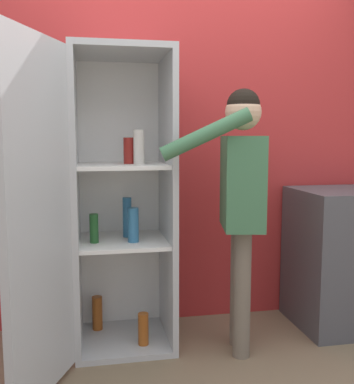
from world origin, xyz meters
The scene contains 4 objects.
wall_back centered at (0.00, 0.98, 1.27)m, with size 7.00×0.06×2.55m.
refrigerator centered at (-0.49, 0.57, 0.89)m, with size 0.86×1.11×1.79m.
person centered at (0.28, 0.41, 0.99)m, with size 0.66×0.51×1.55m.
counter centered at (1.14, 0.64, 0.47)m, with size 0.72×0.59×0.93m.
Camera 1 is at (-0.57, -2.07, 1.28)m, focal length 42.00 mm.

